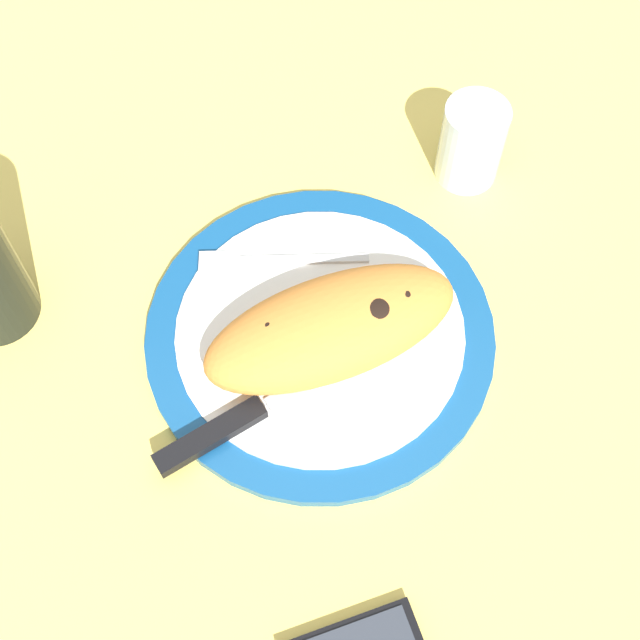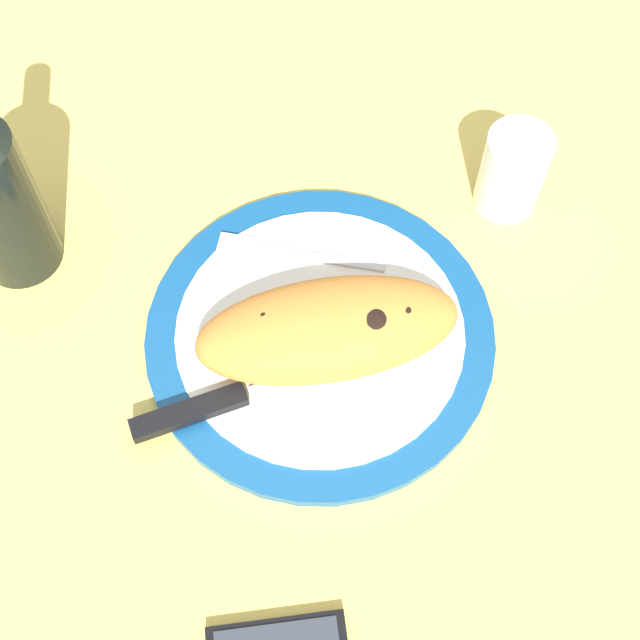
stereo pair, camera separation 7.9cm
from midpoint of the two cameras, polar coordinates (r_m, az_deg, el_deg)
name	(u,v)px [view 2 (the right image)]	position (r cm, az deg, el deg)	size (l,w,h in cm)	color
ground_plane	(320,345)	(83.92, 2.70, -1.88)	(150.00, 150.00, 3.00)	#EACC60
plate	(320,334)	(81.95, 2.76, -1.19)	(32.84, 32.84, 1.51)	navy
calzone	(328,329)	(77.82, 3.43, -0.87)	(25.76, 16.46, 6.17)	orange
fork	(285,252)	(85.26, 0.35, 4.20)	(16.60, 2.72, 0.40)	silver
knife	(218,403)	(77.64, -3.80, -5.69)	(20.84, 11.93, 1.20)	silver
water_glass	(511,175)	(90.85, 14.88, 8.92)	(6.52, 6.52, 9.21)	silver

